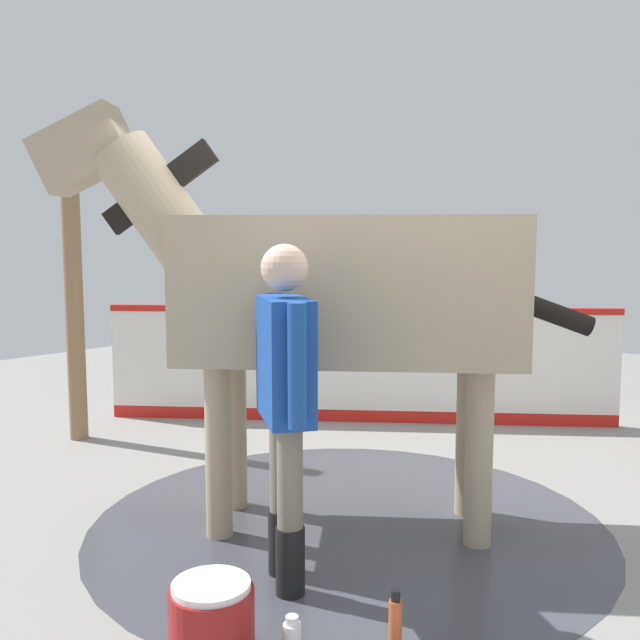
{
  "coord_description": "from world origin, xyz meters",
  "views": [
    {
      "loc": [
        2.43,
        -3.58,
        1.77
      ],
      "look_at": [
        -0.08,
        -0.67,
        1.34
      ],
      "focal_mm": 39.05,
      "sensor_mm": 36.0,
      "label": 1
    }
  ],
  "objects_px": {
    "handler": "(285,389)",
    "wash_bucket": "(212,620)",
    "horse": "(327,288)",
    "bottle_spray": "(395,623)",
    "bottle_shampoo": "(292,640)"
  },
  "relations": [
    {
      "from": "bottle_shampoo",
      "to": "horse",
      "type": "bearing_deg",
      "value": 124.29
    },
    {
      "from": "wash_bucket",
      "to": "bottle_spray",
      "type": "height_order",
      "value": "wash_bucket"
    },
    {
      "from": "wash_bucket",
      "to": "bottle_shampoo",
      "type": "distance_m",
      "value": 0.35
    },
    {
      "from": "horse",
      "to": "bottle_spray",
      "type": "xyz_separation_m",
      "value": [
        1.12,
        -0.86,
        -1.37
      ]
    },
    {
      "from": "handler",
      "to": "bottle_spray",
      "type": "relative_size",
      "value": 6.38
    },
    {
      "from": "bottle_spray",
      "to": "wash_bucket",
      "type": "bearing_deg",
      "value": -136.16
    },
    {
      "from": "handler",
      "to": "wash_bucket",
      "type": "relative_size",
      "value": 4.81
    },
    {
      "from": "horse",
      "to": "bottle_shampoo",
      "type": "height_order",
      "value": "horse"
    },
    {
      "from": "horse",
      "to": "handler",
      "type": "xyz_separation_m",
      "value": [
        0.34,
        -0.73,
        -0.47
      ]
    },
    {
      "from": "bottle_shampoo",
      "to": "bottle_spray",
      "type": "xyz_separation_m",
      "value": [
        0.29,
        0.35,
        0.04
      ]
    },
    {
      "from": "horse",
      "to": "bottle_shampoo",
      "type": "bearing_deg",
      "value": 88.35
    },
    {
      "from": "horse",
      "to": "bottle_spray",
      "type": "distance_m",
      "value": 1.97
    },
    {
      "from": "handler",
      "to": "wash_bucket",
      "type": "bearing_deg",
      "value": -127.4
    },
    {
      "from": "handler",
      "to": "wash_bucket",
      "type": "xyz_separation_m",
      "value": [
        0.2,
        -0.68,
        -0.87
      ]
    },
    {
      "from": "bottle_shampoo",
      "to": "bottle_spray",
      "type": "height_order",
      "value": "bottle_spray"
    }
  ]
}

